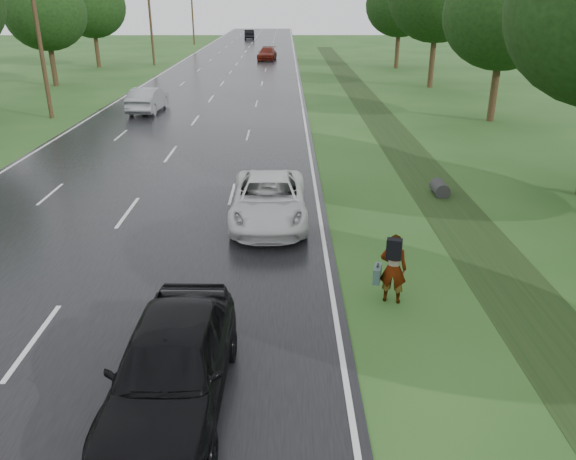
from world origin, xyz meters
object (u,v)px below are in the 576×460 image
(silver_sedan, at_px, (148,99))
(white_pickup, at_px, (269,199))
(pedestrian, at_px, (392,268))
(dark_sedan, at_px, (172,365))

(silver_sedan, bearing_deg, white_pickup, 116.27)
(pedestrian, distance_m, silver_sedan, 27.70)
(pedestrian, distance_m, white_pickup, 6.29)
(dark_sedan, bearing_deg, white_pickup, 82.09)
(pedestrian, bearing_deg, silver_sedan, -49.67)
(silver_sedan, bearing_deg, dark_sedan, 106.49)
(white_pickup, xyz_separation_m, silver_sedan, (-8.50, 19.69, 0.05))
(white_pickup, distance_m, dark_sedan, 9.41)
(white_pickup, xyz_separation_m, dark_sedan, (-1.50, -9.28, 0.11))
(pedestrian, xyz_separation_m, silver_sedan, (-11.67, 25.12, -0.10))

